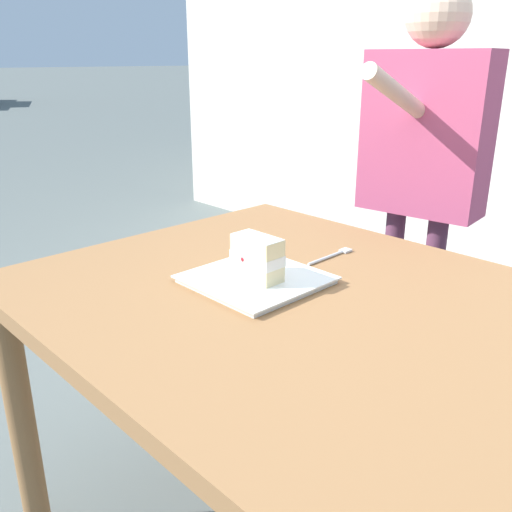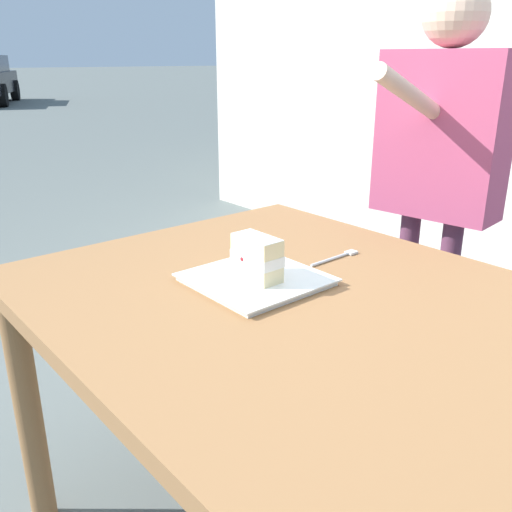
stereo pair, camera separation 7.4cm
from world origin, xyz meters
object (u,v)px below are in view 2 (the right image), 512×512
object	(u,v)px
dessert_plate	(256,279)
cake_slice	(257,258)
dessert_fork	(337,257)
patio_table	(319,346)
diner_person	(440,143)

from	to	relation	value
dessert_plate	cake_slice	world-z (taller)	cake_slice
cake_slice	dessert_fork	xyz separation A→B (m)	(0.00, 0.28, -0.06)
patio_table	cake_slice	world-z (taller)	cake_slice
diner_person	cake_slice	bearing A→B (deg)	-82.46
cake_slice	dessert_fork	size ratio (longest dim) A/B	0.72
cake_slice	dessert_fork	bearing A→B (deg)	89.85
patio_table	cake_slice	distance (m)	0.24
dessert_fork	diner_person	distance (m)	0.68
dessert_fork	cake_slice	bearing A→B (deg)	-90.15
patio_table	diner_person	size ratio (longest dim) A/B	0.93
diner_person	dessert_plate	bearing A→B (deg)	-83.03
cake_slice	diner_person	size ratio (longest dim) A/B	0.08
dessert_plate	dessert_fork	world-z (taller)	dessert_plate
dessert_plate	diner_person	distance (m)	0.93
patio_table	diner_person	world-z (taller)	diner_person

